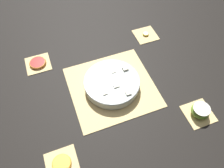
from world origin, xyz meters
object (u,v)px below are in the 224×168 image
fruit_salad_bowl (112,83)px  grapefruit_slice (38,63)px  apple_half (200,111)px  orange_slice_whole (62,163)px  banana_coin_single (146,34)px

fruit_salad_bowl → grapefruit_slice: (-0.32, 0.28, -0.02)m
fruit_salad_bowl → grapefruit_slice: bearing=138.8°
apple_half → grapefruit_slice: 0.86m
orange_slice_whole → grapefruit_slice: (0.00, 0.57, 0.00)m
orange_slice_whole → grapefruit_slice: grapefruit_slice is taller
fruit_salad_bowl → apple_half: fruit_salad_bowl is taller
orange_slice_whole → banana_coin_single: orange_slice_whole is taller
fruit_salad_bowl → orange_slice_whole: size_ratio=3.53×
orange_slice_whole → grapefruit_slice: bearing=90.0°
apple_half → orange_slice_whole: apple_half is taller
apple_half → orange_slice_whole: (-0.65, -0.00, -0.02)m
apple_half → banana_coin_single: size_ratio=2.32×
fruit_salad_bowl → orange_slice_whole: bearing=-138.9°
orange_slice_whole → banana_coin_single: size_ratio=2.16×
orange_slice_whole → apple_half: bearing=0.0°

